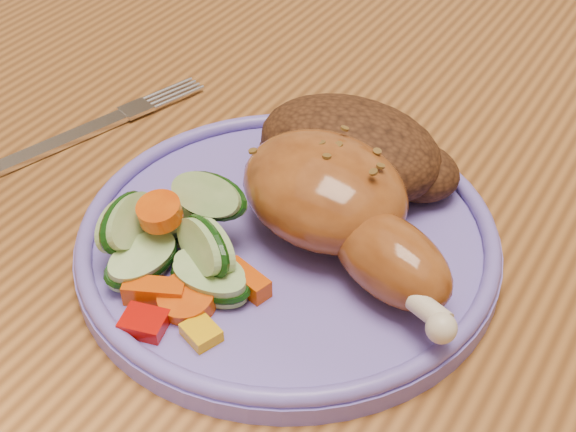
% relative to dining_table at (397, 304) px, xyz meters
% --- Properties ---
extents(dining_table, '(0.90, 1.40, 0.75)m').
position_rel_dining_table_xyz_m(dining_table, '(0.00, 0.00, 0.00)').
color(dining_table, brown).
rests_on(dining_table, ground).
extents(plate, '(0.25, 0.25, 0.01)m').
position_rel_dining_table_xyz_m(plate, '(-0.05, -0.07, 0.09)').
color(plate, '#6A59BE').
rests_on(plate, dining_table).
extents(plate_rim, '(0.25, 0.25, 0.01)m').
position_rel_dining_table_xyz_m(plate_rim, '(-0.05, -0.07, 0.10)').
color(plate_rim, '#6A59BE').
rests_on(plate_rim, plate).
extents(chicken_leg, '(0.16, 0.12, 0.06)m').
position_rel_dining_table_xyz_m(chicken_leg, '(-0.02, -0.06, 0.12)').
color(chicken_leg, brown).
rests_on(chicken_leg, plate).
extents(rice_pilaf, '(0.13, 0.09, 0.05)m').
position_rel_dining_table_xyz_m(rice_pilaf, '(-0.04, -0.00, 0.12)').
color(rice_pilaf, '#412210').
rests_on(rice_pilaf, plate).
extents(vegetable_pile, '(0.11, 0.11, 0.05)m').
position_rel_dining_table_xyz_m(vegetable_pile, '(-0.08, -0.12, 0.11)').
color(vegetable_pile, '#A50A05').
rests_on(vegetable_pile, plate).
extents(fork, '(0.06, 0.16, 0.00)m').
position_rel_dining_table_xyz_m(fork, '(-0.23, -0.04, 0.09)').
color(fork, silver).
rests_on(fork, dining_table).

